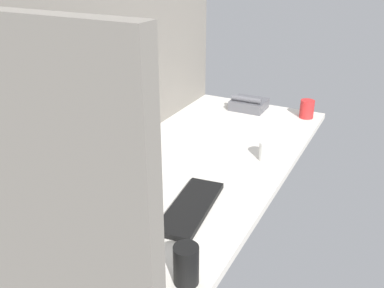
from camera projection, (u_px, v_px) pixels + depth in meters
ground_plane at (188, 167)px, 182.16cm from camera, size 180.00×80.00×3.00cm
cubicle_wall_back at (110, 69)px, 181.69cm from camera, size 180.00×5.00×74.09cm
cubicle_wall_side at (6, 177)px, 95.46cm from camera, size 5.00×80.00×74.09cm
monitor at (95, 128)px, 160.21cm from camera, size 43.47×18.00×39.83cm
keyboard at (191, 207)px, 149.36cm from camera, size 38.29×17.35×2.00cm
mouse at (146, 247)px, 128.29cm from camera, size 8.89×11.02×3.40cm
mug_red_plastic at (307, 109)px, 229.83cm from camera, size 7.54×7.54×9.89cm
mug_black_travel at (186, 265)px, 114.79cm from camera, size 7.12×7.12×11.81cm
mug_ceramic_white at (267, 151)px, 183.49cm from camera, size 7.06×7.06×8.51cm
desk_phone at (249, 104)px, 242.77cm from camera, size 17.15×19.14×8.80cm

